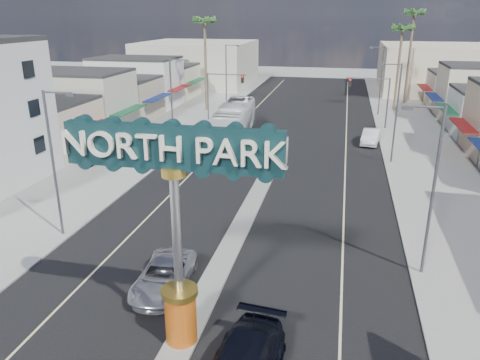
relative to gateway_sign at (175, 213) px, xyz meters
The scene contains 24 objects.
ground 28.64m from the gateway_sign, 90.00° to the left, with size 160.00×160.00×0.00m, color gray.
road 28.64m from the gateway_sign, 90.00° to the left, with size 20.00×120.00×0.01m, color black.
median_island 13.37m from the gateway_sign, 90.00° to the left, with size 1.30×30.00×0.16m, color gray.
sidewalk_left 31.87m from the gateway_sign, 116.55° to the left, with size 8.00×120.00×0.12m, color gray.
sidewalk_right 31.87m from the gateway_sign, 63.45° to the left, with size 8.00×120.00×0.12m, color gray.
storefront_row_left 47.62m from the gateway_sign, 120.33° to the left, with size 12.00×42.00×6.00m, color beige.
backdrop_far_left 76.29m from the gateway_sign, 106.77° to the left, with size 20.00×20.00×8.00m, color #B7B29E.
backdrop_far_right 76.29m from the gateway_sign, 73.23° to the left, with size 20.00×20.00×8.00m, color beige.
gateway_sign is the anchor object (origin of this frame).
traffic_signal_left 43.04m from the gateway_sign, 102.33° to the left, with size 5.09×0.45×6.00m.
traffic_signal_right 43.04m from the gateway_sign, 77.67° to the left, with size 5.09×0.45×6.00m.
streetlight_l_near 13.19m from the gateway_sign, 142.45° to the left, with size 2.03×0.22×9.00m.
streetlight_l_mid 29.91m from the gateway_sign, 110.42° to the left, with size 2.03×0.22×9.00m.
streetlight_l_far 51.10m from the gateway_sign, 101.78° to the left, with size 2.03×0.22×9.00m.
streetlight_r_near 13.19m from the gateway_sign, 37.55° to the left, with size 2.03×0.22×9.00m.
streetlight_r_mid 29.91m from the gateway_sign, 69.58° to the left, with size 2.03×0.22×9.00m.
streetlight_r_far 51.10m from the gateway_sign, 78.22° to the left, with size 2.03×0.22×9.00m.
palm_left_far 50.06m from the gateway_sign, 105.15° to the left, with size 2.60×2.60×13.10m.
palm_right_mid 55.76m from the gateway_sign, 76.47° to the left, with size 2.60×2.60×12.10m.
palm_right_far 62.20m from the gateway_sign, 75.97° to the left, with size 2.60×2.60×14.10m.
suv_left 6.78m from the gateway_sign, 120.66° to the left, with size 2.39×5.18×1.44m, color silver.
car_parked_left 27.17m from the gateway_sign, 101.89° to the left, with size 2.09×5.20×1.77m, color slate.
car_parked_right 36.18m from the gateway_sign, 75.44° to the left, with size 1.64×4.71×1.55m, color silver.
city_bus 35.51m from the gateway_sign, 99.53° to the left, with size 3.10×13.25×3.69m, color white.
Camera 1 is at (5.89, -13.31, 13.06)m, focal length 35.00 mm.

